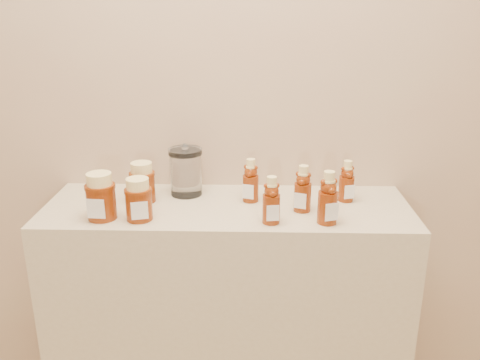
# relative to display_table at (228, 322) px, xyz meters

# --- Properties ---
(wall_back) EXTENTS (3.50, 0.02, 2.70)m
(wall_back) POSITION_rel_display_table_xyz_m (0.00, 0.20, 0.90)
(wall_back) COLOR tan
(wall_back) RESTS_ON ground
(display_table) EXTENTS (1.20, 0.40, 0.90)m
(display_table) POSITION_rel_display_table_xyz_m (0.00, 0.00, 0.00)
(display_table) COLOR tan
(display_table) RESTS_ON ground
(bear_bottle_back_left) EXTENTS (0.07, 0.07, 0.17)m
(bear_bottle_back_left) POSITION_rel_display_table_xyz_m (0.08, 0.04, 0.53)
(bear_bottle_back_left) COLOR #621F07
(bear_bottle_back_left) RESTS_ON display_table
(bear_bottle_back_mid) EXTENTS (0.07, 0.07, 0.17)m
(bear_bottle_back_mid) POSITION_rel_display_table_xyz_m (0.24, -0.04, 0.54)
(bear_bottle_back_mid) COLOR #621F07
(bear_bottle_back_mid) RESTS_ON display_table
(bear_bottle_back_right) EXTENTS (0.07, 0.07, 0.16)m
(bear_bottle_back_right) POSITION_rel_display_table_xyz_m (0.40, 0.06, 0.53)
(bear_bottle_back_right) COLOR #621F07
(bear_bottle_back_right) RESTS_ON display_table
(bear_bottle_front_left) EXTENTS (0.06, 0.06, 0.17)m
(bear_bottle_front_left) POSITION_rel_display_table_xyz_m (0.14, -0.13, 0.53)
(bear_bottle_front_left) COLOR #621F07
(bear_bottle_front_left) RESTS_ON display_table
(bear_bottle_front_right) EXTENTS (0.08, 0.08, 0.19)m
(bear_bottle_front_right) POSITION_rel_display_table_xyz_m (0.31, -0.13, 0.54)
(bear_bottle_front_right) COLOR #621F07
(bear_bottle_front_right) RESTS_ON display_table
(honey_jar_left) EXTENTS (0.10, 0.10, 0.15)m
(honey_jar_left) POSITION_rel_display_table_xyz_m (-0.38, -0.11, 0.52)
(honey_jar_left) COLOR #621F07
(honey_jar_left) RESTS_ON display_table
(honey_jar_back) EXTENTS (0.11, 0.11, 0.14)m
(honey_jar_back) POSITION_rel_display_table_xyz_m (-0.28, 0.03, 0.52)
(honey_jar_back) COLOR #621F07
(honey_jar_back) RESTS_ON display_table
(honey_jar_front) EXTENTS (0.10, 0.10, 0.13)m
(honey_jar_front) POSITION_rel_display_table_xyz_m (-0.26, -0.12, 0.52)
(honey_jar_front) COLOR #621F07
(honey_jar_front) RESTS_ON display_table
(glass_canister) EXTENTS (0.15, 0.15, 0.18)m
(glass_canister) POSITION_rel_display_table_xyz_m (-0.15, 0.10, 0.54)
(glass_canister) COLOR white
(glass_canister) RESTS_ON display_table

